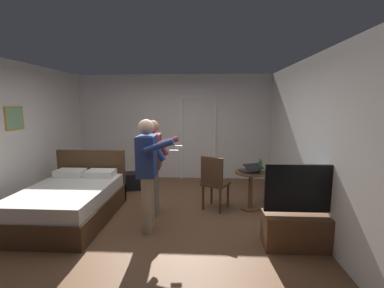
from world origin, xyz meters
name	(u,v)px	position (x,y,z in m)	size (l,w,h in m)	color
ground_plane	(156,220)	(0.00, 0.00, 0.00)	(5.72, 5.72, 0.00)	brown
wall_back	(174,127)	(0.00, 2.66, 1.32)	(5.12, 0.12, 2.64)	silver
wall_left	(3,140)	(-2.50, 0.00, 1.32)	(0.15, 5.44, 2.64)	silver
wall_right	(315,142)	(2.50, 0.00, 1.32)	(0.12, 5.44, 2.64)	silver
doorway_frame	(198,131)	(0.61, 2.58, 1.22)	(0.93, 0.08, 2.13)	white
bed	(71,201)	(-1.42, -0.01, 0.30)	(1.33, 1.92, 1.02)	#4C331E
tv_flatscreen	(304,224)	(2.14, -0.74, 0.33)	(1.09, 0.40, 1.14)	brown
side_table	(251,184)	(1.64, 0.57, 0.47)	(0.58, 0.58, 0.70)	brown
laptop	(251,169)	(1.63, 0.53, 0.75)	(0.42, 0.42, 0.16)	black
bottle_on_table	(260,167)	(1.78, 0.49, 0.81)	(0.06, 0.06, 0.25)	#1D581D
wooden_chair	(214,181)	(0.97, 0.49, 0.54)	(0.57, 0.57, 0.99)	#4C331E
person_blue_shirt	(148,168)	(-0.04, -0.34, 0.97)	(0.63, 0.55, 1.69)	tan
person_striped_shirt	(154,161)	(-0.07, 0.29, 0.93)	(0.67, 0.54, 1.64)	gray
suitcase_dark	(129,181)	(-0.93, 1.67, 0.15)	(0.59, 0.40, 0.30)	#4C1919
suitcase_small	(133,181)	(-0.83, 1.61, 0.18)	(0.44, 0.37, 0.37)	black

